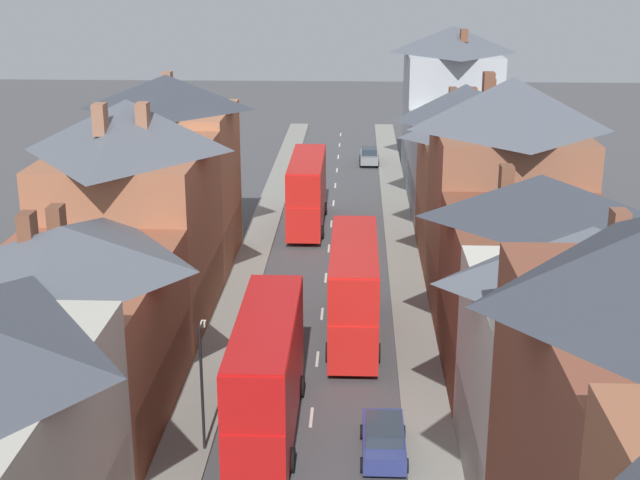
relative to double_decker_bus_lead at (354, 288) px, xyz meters
The scene contains 11 objects.
pavement_left 13.46m from the double_decker_bus_lead, 121.53° to the left, with size 2.20×104.00×0.14m, color gray.
pavement_right 12.03m from the double_decker_bus_lead, 73.58° to the left, with size 2.20×104.00×0.14m, color gray.
centre_line_dashes 9.82m from the double_decker_bus_lead, 100.98° to the left, with size 0.14×97.80×0.01m.
terrace_row_left 15.30m from the double_decker_bus_lead, 142.57° to the right, with size 8.00×54.34×12.59m.
terrace_row_right 9.06m from the double_decker_bus_lead, ahead, with size 8.00×79.47×14.74m.
double_decker_bus_lead is the anchor object (origin of this frame).
double_decker_bus_mid_street 10.74m from the double_decker_bus_lead, 109.58° to the right, with size 2.74×10.80×5.30m.
double_decker_bus_far_approaching 20.77m from the double_decker_bus_lead, 99.98° to the left, with size 2.74×10.80×5.30m.
car_parked_left_a 42.02m from the double_decker_bus_lead, 88.21° to the left, with size 1.90×4.32×1.67m.
car_parked_right_a 12.07m from the double_decker_bus_lead, 83.68° to the right, with size 1.90×4.16×1.61m.
street_lamp 13.12m from the double_decker_bus_lead, 117.42° to the right, with size 0.20×1.12×5.50m.
Camera 1 is at (1.85, -17.11, 19.43)m, focal length 50.00 mm.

